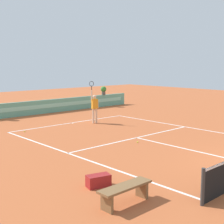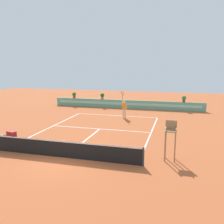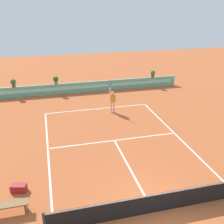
% 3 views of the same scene
% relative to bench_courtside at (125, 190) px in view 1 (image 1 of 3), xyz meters
% --- Properties ---
extents(ground_plane, '(60.00, 60.00, 0.00)m').
position_rel_bench_courtside_xyz_m(ground_plane, '(5.80, 4.59, -0.38)').
color(ground_plane, '#B2562D').
extents(court_lines, '(8.32, 11.94, 0.01)m').
position_rel_bench_courtside_xyz_m(court_lines, '(5.80, 5.31, -0.37)').
color(court_lines, white).
rests_on(court_lines, ground).
extents(back_wall_barrier, '(18.00, 0.21, 1.00)m').
position_rel_bench_courtside_xyz_m(back_wall_barrier, '(5.80, 14.98, 0.12)').
color(back_wall_barrier, '#60A88E').
rests_on(back_wall_barrier, ground).
extents(bench_courtside, '(1.60, 0.44, 0.51)m').
position_rel_bench_courtside_xyz_m(bench_courtside, '(0.00, 0.00, 0.00)').
color(bench_courtside, brown).
rests_on(bench_courtside, ground).
extents(gear_bag, '(0.77, 0.53, 0.36)m').
position_rel_bench_courtside_xyz_m(gear_bag, '(0.27, 1.40, -0.20)').
color(gear_bag, maroon).
rests_on(gear_bag, ground).
extents(tennis_player, '(0.61, 0.29, 2.58)m').
position_rel_bench_courtside_xyz_m(tennis_player, '(6.82, 9.46, 0.67)').
color(tennis_player, beige).
rests_on(tennis_player, ground).
extents(tennis_ball_near_baseline, '(0.07, 0.07, 0.07)m').
position_rel_bench_courtside_xyz_m(tennis_ball_near_baseline, '(5.08, 4.26, -0.34)').
color(tennis_ball_near_baseline, '#CCE033').
rests_on(tennis_ball_near_baseline, ground).
extents(tennis_ball_mid_court, '(0.07, 0.07, 0.07)m').
position_rel_bench_courtside_xyz_m(tennis_ball_mid_court, '(2.38, 9.98, -0.34)').
color(tennis_ball_mid_court, '#CCE033').
rests_on(tennis_ball_mid_court, ground).
extents(potted_plant_far_right, '(0.48, 0.48, 0.72)m').
position_rel_bench_courtside_xyz_m(potted_plant_far_right, '(12.41, 14.98, 1.04)').
color(potted_plant_far_right, '#514C47').
rests_on(potted_plant_far_right, back_wall_barrier).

